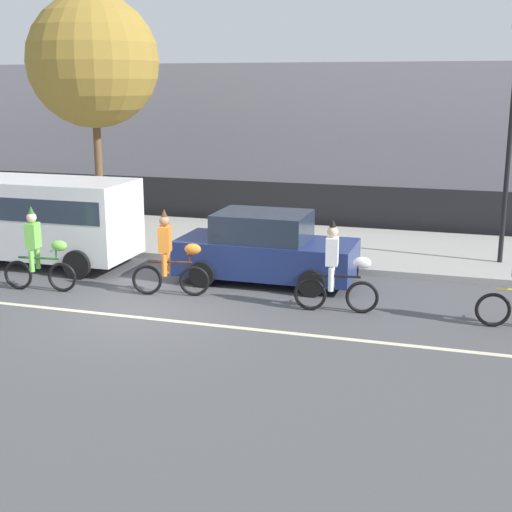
% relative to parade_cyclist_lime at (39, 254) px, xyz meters
% --- Properties ---
extents(ground_plane, '(80.00, 80.00, 0.00)m').
position_rel_parade_cyclist_lime_xyz_m(ground_plane, '(2.77, -0.57, -0.84)').
color(ground_plane, '#4C4C4F').
extents(road_centre_line, '(36.00, 0.14, 0.01)m').
position_rel_parade_cyclist_lime_xyz_m(road_centre_line, '(2.77, -1.07, -0.84)').
color(road_centre_line, beige).
rests_on(road_centre_line, ground).
extents(sidewalk_curb, '(60.00, 5.00, 0.15)m').
position_rel_parade_cyclist_lime_xyz_m(sidewalk_curb, '(2.77, 5.93, -0.77)').
color(sidewalk_curb, '#9E9B93').
rests_on(sidewalk_curb, ground).
extents(fence_line, '(40.00, 0.08, 1.40)m').
position_rel_parade_cyclist_lime_xyz_m(fence_line, '(2.77, 8.83, -0.14)').
color(fence_line, black).
rests_on(fence_line, ground).
extents(building_backdrop, '(28.00, 8.00, 5.26)m').
position_rel_parade_cyclist_lime_xyz_m(building_backdrop, '(1.30, 17.43, 1.79)').
color(building_backdrop, '#99939E').
rests_on(building_backdrop, ground).
extents(parade_cyclist_lime, '(1.72, 0.51, 1.92)m').
position_rel_parade_cyclist_lime_xyz_m(parade_cyclist_lime, '(0.00, 0.00, 0.00)').
color(parade_cyclist_lime, black).
rests_on(parade_cyclist_lime, ground).
extents(parade_cyclist_orange, '(1.70, 0.55, 1.92)m').
position_rel_parade_cyclist_lime_xyz_m(parade_cyclist_orange, '(2.94, 0.53, 0.00)').
color(parade_cyclist_orange, black).
rests_on(parade_cyclist_orange, ground).
extents(parade_cyclist_zebra, '(1.72, 0.50, 1.92)m').
position_rel_parade_cyclist_lime_xyz_m(parade_cyclist_zebra, '(6.61, 0.46, 0.00)').
color(parade_cyclist_zebra, black).
rests_on(parade_cyclist_zebra, ground).
extents(parked_van_white, '(5.00, 2.22, 2.18)m').
position_rel_parade_cyclist_lime_xyz_m(parked_van_white, '(-1.36, 2.13, 0.44)').
color(parked_van_white, white).
rests_on(parked_van_white, ground).
extents(parked_car_navy, '(4.10, 1.92, 1.64)m').
position_rel_parade_cyclist_lime_xyz_m(parked_car_navy, '(4.59, 2.19, -0.06)').
color(parked_car_navy, navy).
rests_on(parked_car_navy, ground).
extents(street_tree_near_lamp, '(3.97, 3.97, 6.99)m').
position_rel_parade_cyclist_lime_xyz_m(street_tree_near_lamp, '(-2.09, 6.51, 4.30)').
color(street_tree_near_lamp, brown).
rests_on(street_tree_near_lamp, sidewalk_curb).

